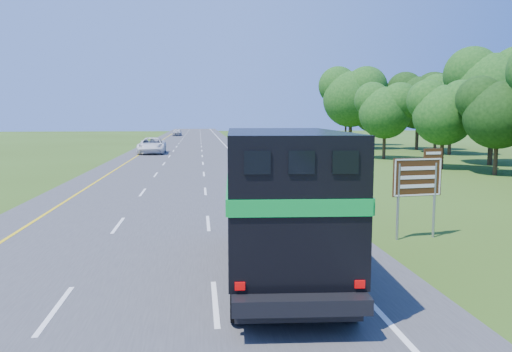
% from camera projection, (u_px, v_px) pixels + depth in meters
% --- Properties ---
extents(ground, '(300.00, 300.00, 0.00)m').
position_uv_depth(ground, '(124.00, 346.00, 9.68)').
color(ground, '#2F4512').
rests_on(ground, ground).
extents(road, '(15.00, 260.00, 0.04)m').
position_uv_depth(road, '(187.00, 154.00, 59.01)').
color(road, '#38383A').
rests_on(road, ground).
extents(lane_markings, '(11.15, 260.00, 0.01)m').
position_uv_depth(lane_markings, '(187.00, 154.00, 59.00)').
color(lane_markings, yellow).
rests_on(lane_markings, road).
extents(tree_wall_right, '(16.00, 100.00, 12.00)m').
position_uv_depth(tree_wall_right, '(494.00, 98.00, 41.50)').
color(tree_wall_right, '#0F390F').
rests_on(tree_wall_right, ground).
extents(horse_truck, '(3.41, 9.28, 4.04)m').
position_uv_depth(horse_truck, '(281.00, 198.00, 13.72)').
color(horse_truck, black).
rests_on(horse_truck, road).
extents(white_suv, '(3.31, 6.92, 1.90)m').
position_uv_depth(white_suv, '(152.00, 146.00, 60.09)').
color(white_suv, white).
rests_on(white_suv, road).
extents(far_car, '(2.10, 4.88, 1.64)m').
position_uv_depth(far_car, '(177.00, 132.00, 116.39)').
color(far_car, '#AFAFB6').
rests_on(far_car, road).
extents(exit_sign, '(1.94, 0.32, 3.30)m').
position_uv_depth(exit_sign, '(418.00, 181.00, 18.03)').
color(exit_sign, gray).
rests_on(exit_sign, ground).
extents(delineator, '(0.09, 0.05, 1.11)m').
position_uv_depth(delineator, '(324.00, 180.00, 30.61)').
color(delineator, '#DF430B').
rests_on(delineator, ground).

